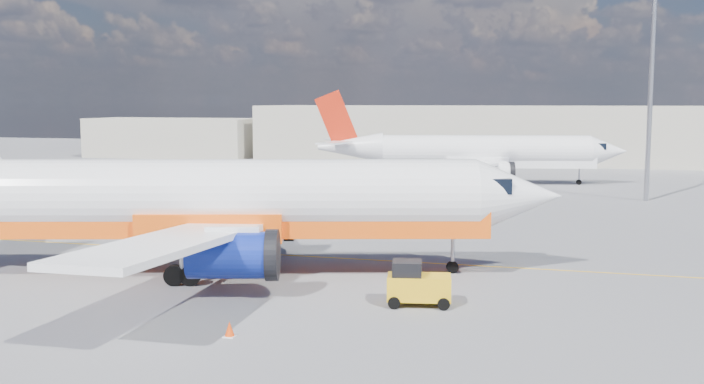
% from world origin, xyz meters
% --- Properties ---
extents(ground, '(240.00, 240.00, 0.00)m').
position_xyz_m(ground, '(0.00, 0.00, 0.00)').
color(ground, slate).
rests_on(ground, ground).
extents(taxi_line, '(70.00, 0.15, 0.01)m').
position_xyz_m(taxi_line, '(0.00, 3.00, 0.01)').
color(taxi_line, yellow).
rests_on(taxi_line, ground).
extents(terminal_main, '(70.00, 14.00, 8.00)m').
position_xyz_m(terminal_main, '(5.00, 75.00, 4.00)').
color(terminal_main, beige).
rests_on(terminal_main, ground).
extents(terminal_annex, '(26.00, 10.00, 6.00)m').
position_xyz_m(terminal_annex, '(-45.00, 72.00, 3.00)').
color(terminal_annex, beige).
rests_on(terminal_annex, ground).
extents(main_jet, '(36.73, 28.02, 11.10)m').
position_xyz_m(main_jet, '(-3.04, -2.38, 3.70)').
color(main_jet, white).
rests_on(main_jet, ground).
extents(second_jet, '(32.71, 25.13, 9.87)m').
position_xyz_m(second_jet, '(4.92, 44.05, 3.29)').
color(second_jet, white).
rests_on(second_jet, ground).
extents(gse_tug, '(2.91, 2.08, 1.92)m').
position_xyz_m(gse_tug, '(8.05, -5.79, 0.91)').
color(gse_tug, black).
rests_on(gse_tug, ground).
extents(traffic_cone, '(0.43, 0.43, 0.60)m').
position_xyz_m(traffic_cone, '(2.19, -12.13, 0.29)').
color(traffic_cone, white).
rests_on(traffic_cone, ground).
extents(floodlight_mast, '(1.43, 1.43, 19.59)m').
position_xyz_m(floodlight_mast, '(20.92, 34.32, 11.74)').
color(floodlight_mast, '#9C9CA4').
rests_on(floodlight_mast, ground).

